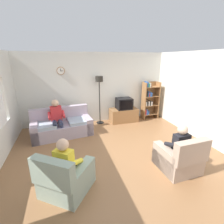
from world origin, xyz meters
name	(u,v)px	position (x,y,z in m)	size (l,w,h in m)	color
ground_plane	(116,154)	(0.00, 0.00, 0.00)	(12.00, 12.00, 0.00)	#8C603D
back_wall_assembly	(96,88)	(0.00, 2.66, 1.35)	(6.20, 0.17, 2.70)	silver
right_wall	(209,99)	(2.86, 0.00, 1.35)	(0.12, 5.80, 2.70)	silver
couch	(62,126)	(-1.37, 1.66, 0.31)	(1.99, 1.10, 0.90)	#A899A8
tv_stand	(124,115)	(1.05, 2.25, 0.27)	(1.10, 0.56, 0.54)	olive
tv	(124,104)	(1.05, 2.23, 0.76)	(0.60, 0.49, 0.44)	black
bookshelf	(149,100)	(2.21, 2.32, 0.80)	(0.68, 0.36, 1.59)	olive
floor_lamp	(99,87)	(0.08, 2.35, 1.45)	(0.28, 0.28, 1.85)	black
armchair_near_window	(66,178)	(-1.33, -0.93, 0.29)	(1.17, 1.18, 0.90)	gray
armchair_near_bookshelf	(179,158)	(1.16, -1.01, 0.29)	(0.83, 0.91, 0.90)	tan
person_on_couch	(57,117)	(-1.50, 1.55, 0.70)	(0.55, 0.57, 1.24)	red
person_in_left_armchair	(67,161)	(-1.28, -0.86, 0.60)	(0.62, 0.64, 1.12)	yellow
person_in_right_armchair	(178,144)	(1.16, -0.92, 0.60)	(0.52, 0.55, 1.12)	black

